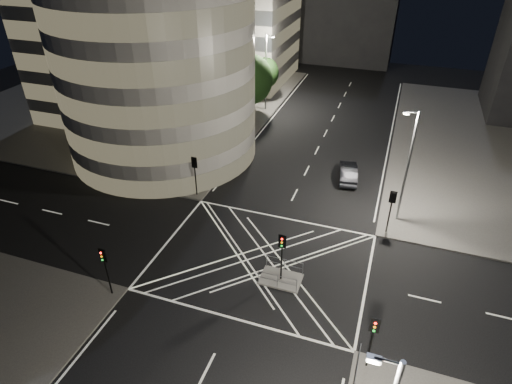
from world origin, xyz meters
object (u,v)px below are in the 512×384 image
at_px(traffic_signal_island, 282,249).
at_px(traffic_signal_fr, 392,204).
at_px(traffic_signal_nl, 105,263).
at_px(traffic_signal_fl, 195,169).
at_px(central_island, 281,279).
at_px(street_lamp_left_near, 210,121).
at_px(sedan, 348,172).
at_px(street_lamp_right_far, 407,165).
at_px(street_lamp_left_far, 266,70).
at_px(traffic_signal_nr, 373,334).

bearing_deg(traffic_signal_island, traffic_signal_fr, 50.67).
bearing_deg(traffic_signal_nl, traffic_signal_fr, 37.69).
relative_size(traffic_signal_fl, traffic_signal_island, 1.00).
bearing_deg(traffic_signal_fl, central_island, -37.54).
bearing_deg(street_lamp_left_near, traffic_signal_fl, -83.03).
height_order(traffic_signal_fl, sedan, traffic_signal_fl).
xyz_separation_m(street_lamp_right_far, sedan, (-5.11, 5.64, -4.74)).
distance_m(central_island, street_lamp_left_far, 33.95).
distance_m(traffic_signal_nl, traffic_signal_nr, 17.60).
height_order(street_lamp_left_far, sedan, street_lamp_left_far).
xyz_separation_m(traffic_signal_fr, street_lamp_left_near, (-18.24, 5.20, 2.63)).
xyz_separation_m(traffic_signal_fr, street_lamp_left_far, (-18.24, 23.20, 2.63)).
bearing_deg(street_lamp_right_far, central_island, -125.30).
bearing_deg(central_island, street_lamp_left_far, 109.95).
xyz_separation_m(traffic_signal_fl, street_lamp_left_far, (-0.64, 23.20, 2.63)).
height_order(traffic_signal_nr, street_lamp_right_far, street_lamp_right_far).
height_order(traffic_signal_nr, street_lamp_left_near, street_lamp_left_near).
height_order(traffic_signal_island, sedan, traffic_signal_island).
distance_m(traffic_signal_fr, sedan, 9.27).
bearing_deg(traffic_signal_nr, traffic_signal_nl, 180.00).
xyz_separation_m(traffic_signal_island, street_lamp_left_far, (-11.44, 31.50, 2.63)).
bearing_deg(street_lamp_left_far, sedan, -48.15).
relative_size(street_lamp_left_near, street_lamp_right_far, 1.00).
bearing_deg(traffic_signal_fl, street_lamp_left_near, 96.97).
relative_size(traffic_signal_nl, street_lamp_left_near, 0.40).
xyz_separation_m(central_island, street_lamp_left_near, (-11.44, 13.50, 5.47)).
height_order(traffic_signal_island, street_lamp_left_far, street_lamp_left_far).
bearing_deg(traffic_signal_fl, traffic_signal_nr, -37.69).
bearing_deg(traffic_signal_nr, street_lamp_right_far, 87.70).
distance_m(central_island, traffic_signal_fl, 13.91).
relative_size(street_lamp_left_near, street_lamp_left_far, 1.00).
bearing_deg(traffic_signal_nl, street_lamp_right_far, 40.91).
bearing_deg(traffic_signal_nr, street_lamp_left_near, 134.13).
bearing_deg(traffic_signal_nr, sedan, 101.79).
xyz_separation_m(traffic_signal_fr, traffic_signal_nr, (0.00, -13.60, 0.00)).
bearing_deg(central_island, traffic_signal_island, 0.00).
bearing_deg(traffic_signal_fr, traffic_signal_nr, -90.00).
relative_size(traffic_signal_island, street_lamp_right_far, 0.40).
xyz_separation_m(traffic_signal_fr, street_lamp_right_far, (0.64, 2.20, 2.63)).
relative_size(traffic_signal_island, street_lamp_left_near, 0.40).
bearing_deg(central_island, street_lamp_right_far, 54.70).
distance_m(traffic_signal_fr, street_lamp_right_far, 3.48).
height_order(traffic_signal_nl, traffic_signal_fr, same).
distance_m(street_lamp_right_far, sedan, 8.96).
relative_size(traffic_signal_fr, sedan, 0.82).
bearing_deg(traffic_signal_fl, street_lamp_left_far, 91.57).
distance_m(street_lamp_left_near, sedan, 14.79).
distance_m(central_island, traffic_signal_fr, 11.10).
relative_size(central_island, street_lamp_left_far, 0.30).
height_order(traffic_signal_nr, sedan, traffic_signal_nr).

